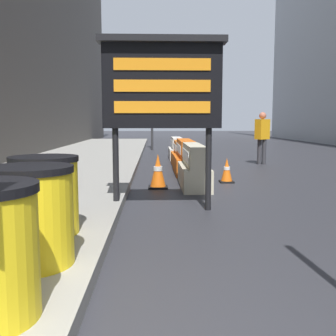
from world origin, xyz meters
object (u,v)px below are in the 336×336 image
object	(u,v)px
jersey_barrier_orange_near	(180,154)
traffic_light_near_curb	(152,88)
traffic_cone_mid	(227,171)
barrel_drum_back	(45,195)
message_board	(162,85)
jersey_barrier_cream	(194,168)
pedestrian_worker	(262,134)
jersey_barrier_orange_far	(185,158)
barrel_drum_middle	(31,215)
traffic_cone_near	(158,171)
jersey_barrier_white	(177,149)

from	to	relation	value
jersey_barrier_orange_near	traffic_light_near_curb	world-z (taller)	traffic_light_near_curb
traffic_cone_mid	barrel_drum_back	bearing A→B (deg)	-122.12
message_board	jersey_barrier_cream	distance (m)	2.96
jersey_barrier_cream	pedestrian_worker	distance (m)	5.37
message_board	jersey_barrier_orange_near	bearing A→B (deg)	83.75
jersey_barrier_cream	jersey_barrier_orange_far	bearing A→B (deg)	90.00
barrel_drum_middle	traffic_light_near_curb	world-z (taller)	traffic_light_near_curb
barrel_drum_middle	jersey_barrier_orange_far	distance (m)	7.85
barrel_drum_middle	barrel_drum_back	bearing A→B (deg)	98.40
message_board	traffic_cone_mid	bearing A→B (deg)	61.22
message_board	traffic_light_near_curb	world-z (taller)	traffic_light_near_curb
jersey_barrier_orange_far	traffic_light_near_curb	world-z (taller)	traffic_light_near_curb
jersey_barrier_orange_far	traffic_light_near_curb	distance (m)	9.59
traffic_cone_near	pedestrian_worker	distance (m)	5.98
jersey_barrier_orange_far	traffic_cone_near	size ratio (longest dim) A/B	2.89
jersey_barrier_cream	jersey_barrier_orange_near	xyz separation A→B (m)	(0.00, 4.51, -0.07)
jersey_barrier_cream	jersey_barrier_white	size ratio (longest dim) A/B	1.05
barrel_drum_middle	message_board	bearing A→B (deg)	66.45
traffic_cone_near	traffic_cone_mid	distance (m)	1.81
jersey_barrier_orange_far	jersey_barrier_white	world-z (taller)	jersey_barrier_orange_far
barrel_drum_back	jersey_barrier_orange_far	size ratio (longest dim) A/B	0.41
barrel_drum_middle	message_board	size ratio (longest dim) A/B	0.32
jersey_barrier_orange_near	jersey_barrier_white	bearing A→B (deg)	90.00
barrel_drum_middle	jersey_barrier_orange_near	size ratio (longest dim) A/B	0.50
jersey_barrier_orange_near	jersey_barrier_orange_far	bearing A→B (deg)	-90.00
jersey_barrier_cream	jersey_barrier_orange_near	size ratio (longest dim) A/B	1.15
message_board	jersey_barrier_cream	size ratio (longest dim) A/B	1.34
jersey_barrier_orange_far	jersey_barrier_white	size ratio (longest dim) A/B	1.11
barrel_drum_middle	message_board	distance (m)	3.42
jersey_barrier_orange_near	traffic_light_near_curb	distance (m)	7.59
barrel_drum_back	jersey_barrier_orange_near	size ratio (longest dim) A/B	0.50
traffic_cone_mid	jersey_barrier_orange_far	bearing A→B (deg)	115.23
barrel_drum_back	traffic_light_near_curb	size ratio (longest dim) A/B	0.21
jersey_barrier_white	traffic_light_near_curb	bearing A→B (deg)	101.68
jersey_barrier_white	traffic_light_near_curb	xyz separation A→B (m)	(-0.99, 4.80, 2.76)
barrel_drum_back	jersey_barrier_white	xyz separation A→B (m)	(2.15, 10.93, -0.25)
jersey_barrier_orange_near	pedestrian_worker	bearing A→B (deg)	0.77
jersey_barrier_white	traffic_cone_near	bearing A→B (deg)	-96.67
traffic_light_near_curb	jersey_barrier_orange_far	bearing A→B (deg)	-83.80
barrel_drum_back	jersey_barrier_orange_far	xyz separation A→B (m)	(2.15, 6.58, -0.20)
jersey_barrier_orange_near	traffic_cone_near	bearing A→B (deg)	-99.74
barrel_drum_middle	barrel_drum_back	xyz separation A→B (m)	(-0.15, 1.00, 0.00)
jersey_barrier_orange_far	traffic_cone_mid	size ratio (longest dim) A/B	3.66
barrel_drum_middle	jersey_barrier_white	world-z (taller)	barrel_drum_middle
jersey_barrier_orange_near	traffic_cone_near	size ratio (longest dim) A/B	2.38
barrel_drum_middle	barrel_drum_back	size ratio (longest dim) A/B	1.00
jersey_barrier_cream	pedestrian_worker	size ratio (longest dim) A/B	1.16
barrel_drum_middle	traffic_cone_mid	size ratio (longest dim) A/B	1.51
message_board	jersey_barrier_orange_near	distance (m)	7.12
pedestrian_worker	jersey_barrier_orange_far	bearing A→B (deg)	-176.44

